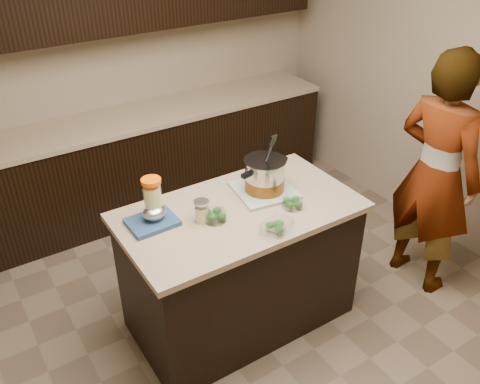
{
  "coord_description": "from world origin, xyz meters",
  "views": [
    {
      "loc": [
        -1.38,
        -2.15,
        2.59
      ],
      "look_at": [
        0.0,
        0.0,
        1.02
      ],
      "focal_mm": 38.0,
      "sensor_mm": 36.0,
      "label": 1
    }
  ],
  "objects_px": {
    "island": "(240,266)",
    "lemonade_pitcher": "(153,202)",
    "stock_pot": "(265,177)",
    "person": "(436,175)"
  },
  "relations": [
    {
      "from": "island",
      "to": "person",
      "type": "height_order",
      "value": "person"
    },
    {
      "from": "stock_pot",
      "to": "person",
      "type": "distance_m",
      "value": 1.22
    },
    {
      "from": "stock_pot",
      "to": "lemonade_pitcher",
      "type": "xyz_separation_m",
      "value": [
        -0.72,
        0.08,
        0.02
      ]
    },
    {
      "from": "person",
      "to": "lemonade_pitcher",
      "type": "bearing_deg",
      "value": 71.39
    },
    {
      "from": "stock_pot",
      "to": "person",
      "type": "xyz_separation_m",
      "value": [
        1.13,
        -0.43,
        -0.13
      ]
    },
    {
      "from": "island",
      "to": "person",
      "type": "bearing_deg",
      "value": -13.95
    },
    {
      "from": "stock_pot",
      "to": "lemonade_pitcher",
      "type": "relative_size",
      "value": 1.37
    },
    {
      "from": "island",
      "to": "stock_pot",
      "type": "relative_size",
      "value": 3.89
    },
    {
      "from": "island",
      "to": "lemonade_pitcher",
      "type": "relative_size",
      "value": 5.33
    },
    {
      "from": "island",
      "to": "stock_pot",
      "type": "bearing_deg",
      "value": 19.78
    }
  ]
}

